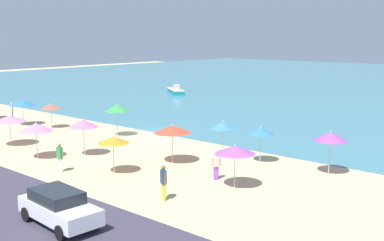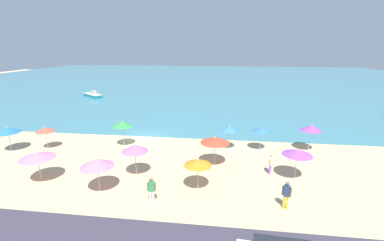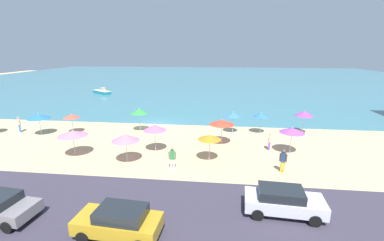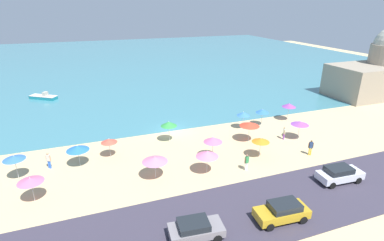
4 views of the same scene
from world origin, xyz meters
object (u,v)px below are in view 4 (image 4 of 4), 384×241
(skiff_nearshore, at_px, (43,97))
(harbor_fortress, at_px, (378,71))
(parked_car_2, at_px, (339,174))
(beach_umbrella_7, at_px, (213,140))
(beach_umbrella_0, at_px, (169,124))
(parked_car_4, at_px, (195,229))
(bather_2, at_px, (311,147))
(bather_0, at_px, (284,132))
(bather_1, at_px, (247,161))
(beach_umbrella_2, at_px, (262,111))
(parked_car_1, at_px, (282,211))
(beach_umbrella_8, at_px, (14,158))
(beach_umbrella_1, at_px, (300,123))
(beach_umbrella_13, at_px, (250,124))
(beach_umbrella_12, at_px, (155,159))
(bather_3, at_px, (48,160))
(beach_umbrella_5, at_px, (289,105))
(beach_umbrella_4, at_px, (78,148))
(beach_umbrella_9, at_px, (243,114))
(beach_umbrella_3, at_px, (109,141))
(beach_umbrella_11, at_px, (30,180))
(beach_umbrella_6, at_px, (207,154))
(beach_umbrella_10, at_px, (261,140))

(skiff_nearshore, xyz_separation_m, harbor_fortress, (57.05, -17.92, 4.05))
(parked_car_2, bearing_deg, beach_umbrella_7, 138.41)
(beach_umbrella_0, relative_size, parked_car_4, 0.66)
(parked_car_2, bearing_deg, bather_2, 77.68)
(bather_0, bearing_deg, bather_1, -148.58)
(beach_umbrella_0, bearing_deg, beach_umbrella_2, 2.71)
(parked_car_4, bearing_deg, skiff_nearshore, 108.18)
(parked_car_1, bearing_deg, beach_umbrella_8, 145.95)
(skiff_nearshore, bearing_deg, beach_umbrella_0, -56.66)
(bather_2, bearing_deg, beach_umbrella_1, 68.68)
(beach_umbrella_2, relative_size, beach_umbrella_13, 0.95)
(beach_umbrella_12, bearing_deg, harbor_fortress, 17.33)
(beach_umbrella_12, height_order, skiff_nearshore, beach_umbrella_12)
(beach_umbrella_13, bearing_deg, harbor_fortress, 16.84)
(bather_3, height_order, parked_car_4, bather_3)
(parked_car_1, bearing_deg, beach_umbrella_5, 52.19)
(beach_umbrella_4, relative_size, bather_2, 1.30)
(beach_umbrella_2, bearing_deg, skiff_nearshore, 141.13)
(beach_umbrella_2, distance_m, beach_umbrella_9, 3.00)
(beach_umbrella_7, bearing_deg, beach_umbrella_3, 158.06)
(beach_umbrella_13, bearing_deg, parked_car_2, -72.51)
(beach_umbrella_5, xyz_separation_m, bather_1, (-12.55, -10.17, -1.31))
(beach_umbrella_9, relative_size, bather_0, 1.48)
(beach_umbrella_3, xyz_separation_m, beach_umbrella_12, (3.65, -5.91, 0.08))
(beach_umbrella_0, distance_m, bather_2, 16.33)
(beach_umbrella_11, height_order, skiff_nearshore, beach_umbrella_11)
(beach_umbrella_6, relative_size, beach_umbrella_10, 1.06)
(beach_umbrella_6, bearing_deg, beach_umbrella_4, 153.66)
(bather_1, height_order, harbor_fortress, harbor_fortress)
(beach_umbrella_4, xyz_separation_m, beach_umbrella_9, (20.76, 2.95, 0.07))
(beach_umbrella_10, bearing_deg, harbor_fortress, 22.64)
(beach_umbrella_2, relative_size, skiff_nearshore, 0.49)
(beach_umbrella_8, distance_m, bather_1, 22.26)
(beach_umbrella_8, xyz_separation_m, beach_umbrella_13, (25.10, -0.09, -0.07))
(beach_umbrella_4, xyz_separation_m, parked_car_1, (14.59, -14.31, -1.19))
(beach_umbrella_6, bearing_deg, beach_umbrella_9, 44.65)
(beach_umbrella_12, bearing_deg, bather_2, -4.21)
(beach_umbrella_3, bearing_deg, bather_0, -7.35)
(beach_umbrella_0, xyz_separation_m, beach_umbrella_5, (18.00, 0.99, -0.03))
(beach_umbrella_11, distance_m, parked_car_2, 27.48)
(beach_umbrella_10, xyz_separation_m, bather_2, (5.56, -1.47, -1.05))
(beach_umbrella_7, distance_m, beach_umbrella_13, 6.45)
(beach_umbrella_0, xyz_separation_m, beach_umbrella_7, (3.24, -5.74, -0.07))
(beach_umbrella_10, height_order, harbor_fortress, harbor_fortress)
(beach_umbrella_2, bearing_deg, beach_umbrella_13, -137.90)
(beach_umbrella_2, xyz_separation_m, beach_umbrella_4, (-23.76, -3.07, -0.06))
(beach_umbrella_1, bearing_deg, beach_umbrella_9, 132.58)
(beach_umbrella_0, relative_size, parked_car_2, 0.62)
(bather_2, xyz_separation_m, skiff_nearshore, (-29.76, 33.09, -0.61))
(beach_umbrella_7, xyz_separation_m, bather_3, (-16.50, 3.82, -1.26))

